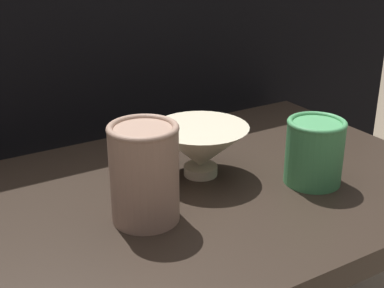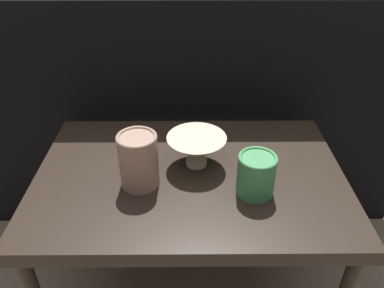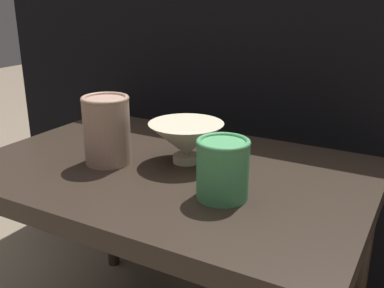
% 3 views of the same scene
% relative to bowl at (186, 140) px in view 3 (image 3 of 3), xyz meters
% --- Properties ---
extents(table, '(0.82, 0.55, 0.50)m').
position_rel_bowl_xyz_m(table, '(-0.02, -0.04, -0.10)').
color(table, '#2D231C').
rests_on(table, ground_plane).
extents(couch_backdrop, '(1.62, 0.50, 0.87)m').
position_rel_bowl_xyz_m(couch_backdrop, '(-0.02, 0.54, -0.12)').
color(couch_backdrop, black).
rests_on(couch_backdrop, ground_plane).
extents(bowl, '(0.16, 0.16, 0.09)m').
position_rel_bowl_xyz_m(bowl, '(0.00, 0.00, 0.00)').
color(bowl, beige).
rests_on(bowl, table).
extents(vase_textured_left, '(0.10, 0.10, 0.15)m').
position_rel_bowl_xyz_m(vase_textured_left, '(-0.15, -0.08, 0.02)').
color(vase_textured_left, tan).
rests_on(vase_textured_left, table).
extents(vase_colorful_right, '(0.10, 0.10, 0.11)m').
position_rel_bowl_xyz_m(vase_colorful_right, '(0.14, -0.12, 0.01)').
color(vase_colorful_right, '#47995B').
rests_on(vase_colorful_right, table).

